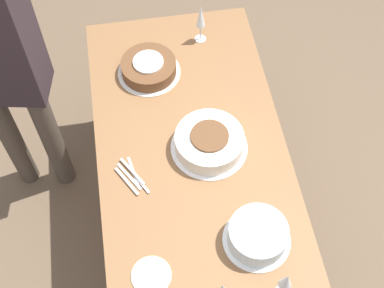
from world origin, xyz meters
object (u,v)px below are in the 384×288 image
cake_back_decorated (258,235)px  wine_glass_far (286,282)px  cake_front_chocolate (149,68)px  wine_glass_extra (201,18)px  cake_center_white (209,142)px

cake_back_decorated → wine_glass_far: (0.23, 0.04, 0.09)m
cake_front_chocolate → wine_glass_extra: wine_glass_extra is taller
cake_center_white → cake_front_chocolate: bearing=-156.0°
cake_center_white → cake_front_chocolate: 0.53m
cake_center_white → cake_front_chocolate: size_ratio=1.12×
cake_center_white → wine_glass_far: 0.73m
cake_front_chocolate → cake_back_decorated: 1.02m
cake_back_decorated → wine_glass_extra: size_ratio=1.25×
cake_back_decorated → wine_glass_extra: bearing=-178.3°
cake_back_decorated → wine_glass_far: 0.25m
wine_glass_far → cake_center_white: bearing=-167.6°
cake_center_white → cake_back_decorated: size_ratio=1.25×
cake_back_decorated → cake_center_white: bearing=-167.0°
cake_front_chocolate → cake_back_decorated: size_ratio=1.12×
cake_back_decorated → wine_glass_extra: (-1.15, -0.03, 0.10)m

